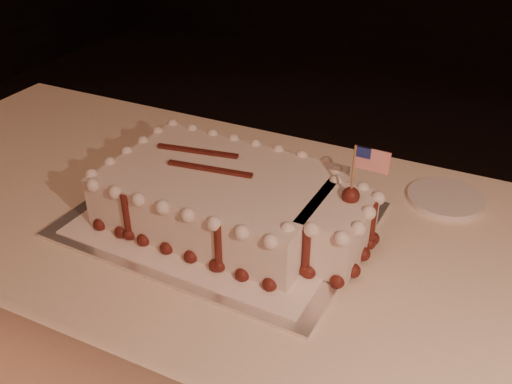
% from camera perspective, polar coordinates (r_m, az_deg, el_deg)
% --- Properties ---
extents(cake_board, '(0.59, 0.45, 0.01)m').
position_cam_1_polar(cake_board, '(1.16, -3.57, -2.76)').
color(cake_board, silver).
rests_on(cake_board, banquet_table).
extents(doily, '(0.53, 0.41, 0.00)m').
position_cam_1_polar(doily, '(1.16, -3.57, -2.55)').
color(doily, white).
rests_on(doily, cake_board).
extents(sheet_cake, '(0.55, 0.33, 0.22)m').
position_cam_1_polar(sheet_cake, '(1.11, -2.32, -0.74)').
color(sheet_cake, silver).
rests_on(sheet_cake, doily).
extents(side_plate, '(0.16, 0.16, 0.01)m').
position_cam_1_polar(side_plate, '(1.28, 18.43, -0.59)').
color(side_plate, silver).
rests_on(side_plate, banquet_table).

